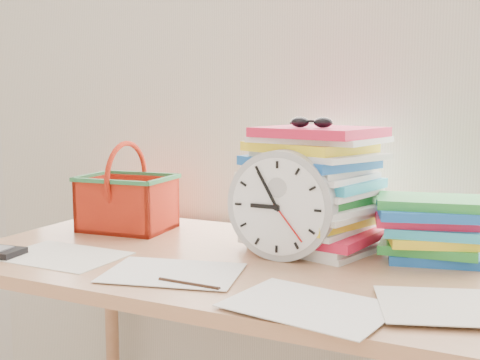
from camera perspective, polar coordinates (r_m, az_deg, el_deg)
The scene contains 9 objects.
curtain at distance 1.73m, azimuth 6.52°, elevation 13.51°, with size 2.40×0.01×2.50m, color beige.
desk at distance 1.44m, azimuth 1.05°, elevation -10.40°, with size 1.40×0.70×0.75m.
paper_stack at distance 1.51m, azimuth 7.00°, elevation -0.75°, with size 0.32×0.27×0.30m, color white, non-canonical shape.
clock at distance 1.40m, azimuth 3.97°, elevation -2.40°, with size 0.26×0.26×0.05m, color #AEAFB0.
sunglasses at distance 1.44m, azimuth 6.79°, elevation 5.46°, with size 0.12×0.10×0.03m, color black, non-canonical shape.
book_stack at distance 1.46m, azimuth 17.75°, elevation -4.49°, with size 0.25×0.19×0.15m, color white, non-canonical shape.
basket at distance 1.74m, azimuth -10.67°, elevation -0.64°, with size 0.25×0.19×0.25m, color red, non-canonical shape.
pen at distance 1.23m, azimuth -4.88°, elevation -9.81°, with size 0.01×0.01×0.14m, color black.
scattered_papers at distance 1.42m, azimuth 1.06°, elevation -7.30°, with size 1.26×0.42×0.02m, color white, non-canonical shape.
Camera 1 is at (0.57, 0.35, 1.12)m, focal length 45.00 mm.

